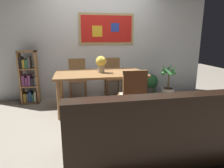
{
  "coord_description": "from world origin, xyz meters",
  "views": [
    {
      "loc": [
        -0.61,
        -3.27,
        1.4
      ],
      "look_at": [
        -0.01,
        -0.21,
        0.65
      ],
      "focal_mm": 31.53,
      "sensor_mm": 36.0,
      "label": 1
    }
  ],
  "objects_px": {
    "potted_palm": "(168,86)",
    "flower_vase": "(101,63)",
    "dining_table": "(100,77)",
    "dining_chair_far_left": "(77,75)",
    "leather_couch": "(144,133)",
    "bookshelf": "(29,79)",
    "potted_ivy": "(151,84)",
    "dining_chair_near_right": "(133,92)",
    "dining_chair_far_right": "(113,74)"
  },
  "relations": [
    {
      "from": "dining_chair_far_right",
      "to": "bookshelf",
      "type": "relative_size",
      "value": 0.81
    },
    {
      "from": "leather_couch",
      "to": "bookshelf",
      "type": "bearing_deg",
      "value": 125.53
    },
    {
      "from": "dining_chair_far_left",
      "to": "leather_couch",
      "type": "height_order",
      "value": "dining_chair_far_left"
    },
    {
      "from": "dining_chair_near_right",
      "to": "potted_ivy",
      "type": "bearing_deg",
      "value": 58.31
    },
    {
      "from": "leather_couch",
      "to": "flower_vase",
      "type": "xyz_separation_m",
      "value": [
        -0.25,
        1.68,
        0.61
      ]
    },
    {
      "from": "dining_chair_far_right",
      "to": "leather_couch",
      "type": "distance_m",
      "value": 2.55
    },
    {
      "from": "dining_chair_far_left",
      "to": "bookshelf",
      "type": "height_order",
      "value": "bookshelf"
    },
    {
      "from": "flower_vase",
      "to": "dining_chair_far_left",
      "type": "bearing_deg",
      "value": 116.95
    },
    {
      "from": "dining_chair_far_left",
      "to": "potted_ivy",
      "type": "xyz_separation_m",
      "value": [
        1.77,
        -0.11,
        -0.26
      ]
    },
    {
      "from": "potted_ivy",
      "to": "potted_palm",
      "type": "height_order",
      "value": "potted_palm"
    },
    {
      "from": "dining_chair_far_right",
      "to": "dining_chair_near_right",
      "type": "relative_size",
      "value": 1.0
    },
    {
      "from": "dining_chair_near_right",
      "to": "dining_chair_far_left",
      "type": "xyz_separation_m",
      "value": [
        -0.83,
        1.63,
        0.0
      ]
    },
    {
      "from": "bookshelf",
      "to": "dining_chair_near_right",
      "type": "bearing_deg",
      "value": -38.46
    },
    {
      "from": "dining_chair_near_right",
      "to": "bookshelf",
      "type": "distance_m",
      "value": 2.36
    },
    {
      "from": "bookshelf",
      "to": "potted_ivy",
      "type": "distance_m",
      "value": 2.8
    },
    {
      "from": "potted_palm",
      "to": "flower_vase",
      "type": "xyz_separation_m",
      "value": [
        -1.57,
        -0.33,
        0.62
      ]
    },
    {
      "from": "potted_palm",
      "to": "flower_vase",
      "type": "bearing_deg",
      "value": -168.07
    },
    {
      "from": "potted_ivy",
      "to": "dining_chair_near_right",
      "type": "bearing_deg",
      "value": -121.69
    },
    {
      "from": "dining_chair_near_right",
      "to": "potted_palm",
      "type": "xyz_separation_m",
      "value": [
        1.17,
        1.1,
        -0.23
      ]
    },
    {
      "from": "dining_chair_far_right",
      "to": "potted_ivy",
      "type": "bearing_deg",
      "value": -6.31
    },
    {
      "from": "bookshelf",
      "to": "leather_couch",
      "type": "bearing_deg",
      "value": -54.47
    },
    {
      "from": "dining_table",
      "to": "flower_vase",
      "type": "xyz_separation_m",
      "value": [
        0.02,
        -0.02,
        0.27
      ]
    },
    {
      "from": "flower_vase",
      "to": "dining_table",
      "type": "bearing_deg",
      "value": 136.06
    },
    {
      "from": "potted_palm",
      "to": "potted_ivy",
      "type": "bearing_deg",
      "value": 119.32
    },
    {
      "from": "dining_table",
      "to": "dining_chair_far_right",
      "type": "xyz_separation_m",
      "value": [
        0.41,
        0.83,
        -0.11
      ]
    },
    {
      "from": "flower_vase",
      "to": "leather_couch",
      "type": "bearing_deg",
      "value": -81.59
    },
    {
      "from": "dining_chair_far_right",
      "to": "flower_vase",
      "type": "bearing_deg",
      "value": -114.51
    },
    {
      "from": "potted_palm",
      "to": "bookshelf",
      "type": "bearing_deg",
      "value": 173.01
    },
    {
      "from": "dining_table",
      "to": "leather_couch",
      "type": "bearing_deg",
      "value": -81.0
    },
    {
      "from": "dining_chair_far_left",
      "to": "flower_vase",
      "type": "bearing_deg",
      "value": -63.05
    },
    {
      "from": "dining_chair_far_right",
      "to": "potted_ivy",
      "type": "distance_m",
      "value": 0.98
    },
    {
      "from": "dining_chair_far_right",
      "to": "potted_palm",
      "type": "xyz_separation_m",
      "value": [
        1.18,
        -0.52,
        -0.23
      ]
    },
    {
      "from": "dining_chair_near_right",
      "to": "dining_chair_far_right",
      "type": "bearing_deg",
      "value": 90.28
    },
    {
      "from": "dining_chair_far_right",
      "to": "dining_table",
      "type": "bearing_deg",
      "value": -116.21
    },
    {
      "from": "potted_ivy",
      "to": "dining_chair_far_left",
      "type": "bearing_deg",
      "value": 176.44
    },
    {
      "from": "dining_table",
      "to": "potted_ivy",
      "type": "xyz_separation_m",
      "value": [
        1.35,
        0.73,
        -0.37
      ]
    },
    {
      "from": "dining_table",
      "to": "leather_couch",
      "type": "distance_m",
      "value": 1.76
    },
    {
      "from": "dining_table",
      "to": "bookshelf",
      "type": "xyz_separation_m",
      "value": [
        -1.43,
        0.68,
        -0.13
      ]
    },
    {
      "from": "dining_chair_near_right",
      "to": "flower_vase",
      "type": "xyz_separation_m",
      "value": [
        -0.4,
        0.77,
        0.39
      ]
    },
    {
      "from": "dining_chair_near_right",
      "to": "bookshelf",
      "type": "xyz_separation_m",
      "value": [
        -1.85,
        1.47,
        -0.02
      ]
    },
    {
      "from": "dining_chair_far_right",
      "to": "bookshelf",
      "type": "distance_m",
      "value": 1.85
    },
    {
      "from": "dining_table",
      "to": "dining_chair_far_right",
      "type": "bearing_deg",
      "value": 63.79
    },
    {
      "from": "bookshelf",
      "to": "potted_palm",
      "type": "xyz_separation_m",
      "value": [
        3.02,
        -0.37,
        -0.21
      ]
    },
    {
      "from": "dining_chair_far_right",
      "to": "dining_chair_far_left",
      "type": "bearing_deg",
      "value": 179.6
    },
    {
      "from": "leather_couch",
      "to": "bookshelf",
      "type": "height_order",
      "value": "bookshelf"
    },
    {
      "from": "dining_table",
      "to": "dining_chair_far_left",
      "type": "relative_size",
      "value": 1.85
    },
    {
      "from": "potted_palm",
      "to": "flower_vase",
      "type": "relative_size",
      "value": 2.62
    },
    {
      "from": "dining_chair_far_right",
      "to": "leather_couch",
      "type": "xyz_separation_m",
      "value": [
        -0.14,
        -2.53,
        -0.23
      ]
    },
    {
      "from": "flower_vase",
      "to": "bookshelf",
      "type": "bearing_deg",
      "value": 154.27
    },
    {
      "from": "leather_couch",
      "to": "potted_ivy",
      "type": "height_order",
      "value": "leather_couch"
    }
  ]
}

